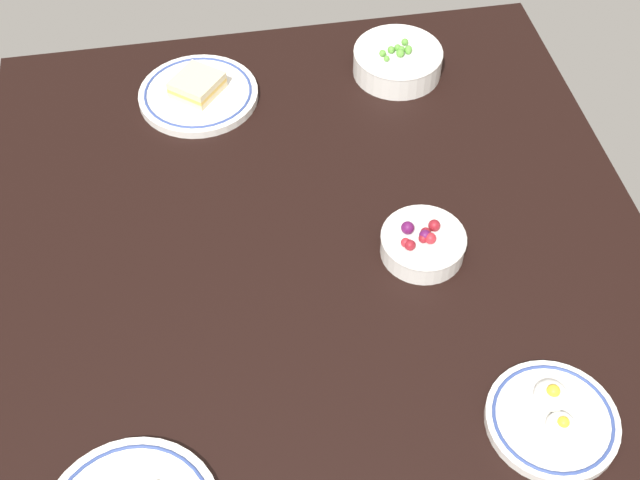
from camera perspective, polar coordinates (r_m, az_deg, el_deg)
The scene contains 5 objects.
dining_table at distance 132.47cm, azimuth -0.00°, elevation -1.11°, with size 115.31×105.47×4.00cm, color black.
plate_eggs at distance 117.39cm, azimuth 15.66°, elevation -11.68°, with size 17.85×17.85×4.87cm.
bowl_berries at distance 129.62cm, azimuth 7.06°, elevation -0.20°, with size 13.36×13.36×5.67cm.
plate_sandwich at distance 156.82cm, azimuth -8.35°, elevation 9.96°, with size 21.96×21.96×4.70cm.
bowl_peas at distance 160.75cm, azimuth 5.34°, elevation 12.15°, with size 16.80×16.80×6.30cm.
Camera 1 is at (-81.40, 14.44, 105.51)cm, focal length 46.68 mm.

